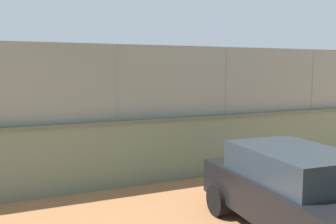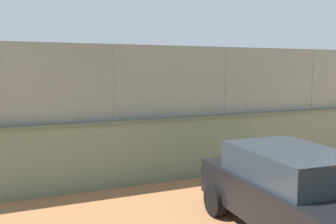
{
  "view_description": "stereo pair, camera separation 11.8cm",
  "coord_description": "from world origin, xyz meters",
  "views": [
    {
      "loc": [
        6.36,
        17.79,
        2.87
      ],
      "look_at": [
        1.12,
        5.59,
        1.31
      ],
      "focal_mm": 39.68,
      "sensor_mm": 36.0,
      "label": 1
    },
    {
      "loc": [
        6.25,
        17.84,
        2.87
      ],
      "look_at": [
        1.12,
        5.59,
        1.31
      ],
      "focal_mm": 39.68,
      "sensor_mm": 36.0,
      "label": 2
    }
  ],
  "objects": [
    {
      "name": "sports_ball",
      "position": [
        -0.01,
        5.48,
        0.09
      ],
      "size": [
        0.17,
        0.17,
        0.17
      ],
      "primitive_type": "sphere",
      "color": "#3399D8",
      "rests_on": "ground_plane"
    },
    {
      "name": "parked_car_black",
      "position": [
        1.91,
        13.06,
        0.79
      ],
      "size": [
        2.07,
        4.02,
        1.5
      ],
      "color": "black",
      "rests_on": "ground_plane"
    },
    {
      "name": "player_near_wall_returning",
      "position": [
        -1.16,
        3.08,
        0.94
      ],
      "size": [
        1.15,
        0.77,
        1.59
      ],
      "color": "black",
      "rests_on": "ground_plane"
    },
    {
      "name": "courtside_bench",
      "position": [
        6.45,
        7.1,
        0.46
      ],
      "size": [
        1.6,
        0.4,
        0.87
      ],
      "color": "gray",
      "rests_on": "ground_plane"
    },
    {
      "name": "ground_plane",
      "position": [
        0.0,
        0.0,
        0.0
      ],
      "size": [
        260.0,
        260.0,
        0.0
      ],
      "primitive_type": "plane",
      "color": "#A36B42"
    },
    {
      "name": "fence_panel_on_wall",
      "position": [
        -0.62,
        9.12,
        2.54
      ],
      "size": [
        27.87,
        0.36,
        1.81
      ],
      "color": "gray",
      "rests_on": "perimeter_wall"
    },
    {
      "name": "perimeter_wall",
      "position": [
        -0.62,
        9.12,
        0.82
      ],
      "size": [
        28.37,
        0.73,
        1.63
      ],
      "color": "slate",
      "rests_on": "ground_plane"
    },
    {
      "name": "player_at_service_line",
      "position": [
        4.86,
        3.54,
        1.03
      ],
      "size": [
        0.96,
        0.93,
        1.73
      ],
      "color": "#B2B2B2",
      "rests_on": "ground_plane"
    }
  ]
}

